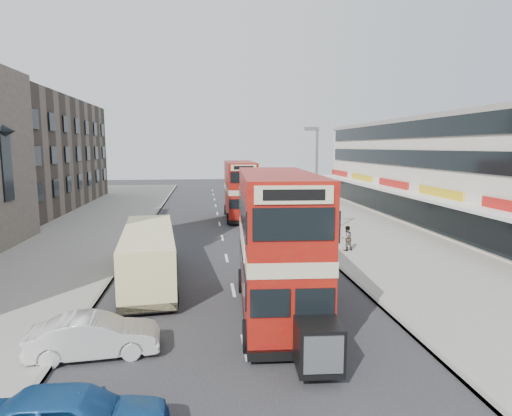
{
  "coord_description": "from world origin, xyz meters",
  "views": [
    {
      "loc": [
        -1.29,
        -11.88,
        6.76
      ],
      "look_at": [
        0.97,
        6.98,
        4.08
      ],
      "focal_mm": 30.46,
      "sensor_mm": 36.0,
      "label": 1
    }
  ],
  "objects_px": {
    "coach": "(149,254)",
    "pedestrian_far": "(305,203)",
    "cyclist": "(269,221)",
    "car_right_a": "(293,240)",
    "bus_main": "(277,244)",
    "street_lamp": "(315,175)",
    "bus_second": "(240,190)",
    "car_right_b": "(296,229)",
    "pedestrian_near": "(347,238)",
    "car_left_front": "(95,336)"
  },
  "relations": [
    {
      "from": "coach",
      "to": "car_right_b",
      "type": "distance_m",
      "value": 13.66
    },
    {
      "from": "car_right_b",
      "to": "bus_second",
      "type": "bearing_deg",
      "value": -161.18
    },
    {
      "from": "coach",
      "to": "pedestrian_far",
      "type": "bearing_deg",
      "value": 53.03
    },
    {
      "from": "bus_second",
      "to": "pedestrian_far",
      "type": "height_order",
      "value": "bus_second"
    },
    {
      "from": "street_lamp",
      "to": "cyclist",
      "type": "xyz_separation_m",
      "value": [
        -2.73,
        3.91,
        -3.92
      ]
    },
    {
      "from": "coach",
      "to": "car_right_a",
      "type": "height_order",
      "value": "coach"
    },
    {
      "from": "bus_main",
      "to": "car_left_front",
      "type": "relative_size",
      "value": 2.5
    },
    {
      "from": "bus_second",
      "to": "car_left_front",
      "type": "xyz_separation_m",
      "value": [
        -6.96,
        -26.59,
        -2.06
      ]
    },
    {
      "from": "street_lamp",
      "to": "bus_main",
      "type": "relative_size",
      "value": 0.79
    },
    {
      "from": "bus_second",
      "to": "coach",
      "type": "height_order",
      "value": "bus_second"
    },
    {
      "from": "bus_main",
      "to": "coach",
      "type": "distance_m",
      "value": 7.6
    },
    {
      "from": "car_right_b",
      "to": "cyclist",
      "type": "bearing_deg",
      "value": -147.89
    },
    {
      "from": "car_left_front",
      "to": "pedestrian_far",
      "type": "xyz_separation_m",
      "value": [
        13.95,
        29.46,
        0.29
      ]
    },
    {
      "from": "car_left_front",
      "to": "car_right_b",
      "type": "bearing_deg",
      "value": -36.43
    },
    {
      "from": "car_left_front",
      "to": "pedestrian_near",
      "type": "bearing_deg",
      "value": -50.9
    },
    {
      "from": "bus_main",
      "to": "car_right_a",
      "type": "xyz_separation_m",
      "value": [
        2.88,
        10.79,
        -2.28
      ]
    },
    {
      "from": "car_right_a",
      "to": "pedestrian_near",
      "type": "xyz_separation_m",
      "value": [
        3.29,
        -1.12,
        0.31
      ]
    },
    {
      "from": "bus_second",
      "to": "coach",
      "type": "bearing_deg",
      "value": 72.27
    },
    {
      "from": "coach",
      "to": "car_right_b",
      "type": "relative_size",
      "value": 1.97
    },
    {
      "from": "street_lamp",
      "to": "car_right_b",
      "type": "bearing_deg",
      "value": 127.03
    },
    {
      "from": "bus_second",
      "to": "cyclist",
      "type": "height_order",
      "value": "bus_second"
    },
    {
      "from": "coach",
      "to": "pedestrian_near",
      "type": "xyz_separation_m",
      "value": [
        11.83,
        4.81,
        -0.51
      ]
    },
    {
      "from": "bus_main",
      "to": "car_right_a",
      "type": "distance_m",
      "value": 11.4
    },
    {
      "from": "bus_main",
      "to": "bus_second",
      "type": "height_order",
      "value": "bus_main"
    },
    {
      "from": "street_lamp",
      "to": "cyclist",
      "type": "height_order",
      "value": "street_lamp"
    },
    {
      "from": "pedestrian_far",
      "to": "bus_main",
      "type": "bearing_deg",
      "value": -94.7
    },
    {
      "from": "coach",
      "to": "street_lamp",
      "type": "bearing_deg",
      "value": 32.26
    },
    {
      "from": "cyclist",
      "to": "pedestrian_far",
      "type": "bearing_deg",
      "value": 53.46
    },
    {
      "from": "coach",
      "to": "cyclist",
      "type": "distance_m",
      "value": 14.58
    },
    {
      "from": "car_right_a",
      "to": "pedestrian_near",
      "type": "relative_size",
      "value": 2.76
    },
    {
      "from": "car_left_front",
      "to": "car_right_b",
      "type": "xyz_separation_m",
      "value": [
        10.39,
        17.37,
        0.0
      ]
    },
    {
      "from": "street_lamp",
      "to": "bus_second",
      "type": "xyz_separation_m",
      "value": [
        -4.46,
        10.59,
        -2.05
      ]
    },
    {
      "from": "coach",
      "to": "car_right_a",
      "type": "xyz_separation_m",
      "value": [
        8.55,
        5.93,
        -0.82
      ]
    },
    {
      "from": "bus_second",
      "to": "car_right_b",
      "type": "xyz_separation_m",
      "value": [
        3.43,
        -9.22,
        -2.06
      ]
    },
    {
      "from": "bus_second",
      "to": "pedestrian_near",
      "type": "bearing_deg",
      "value": 112.21
    },
    {
      "from": "car_right_a",
      "to": "pedestrian_far",
      "type": "xyz_separation_m",
      "value": [
        4.59,
        15.86,
        0.32
      ]
    },
    {
      "from": "bus_main",
      "to": "pedestrian_far",
      "type": "xyz_separation_m",
      "value": [
        7.48,
        26.65,
        -1.96
      ]
    },
    {
      "from": "car_right_a",
      "to": "pedestrian_near",
      "type": "distance_m",
      "value": 3.49
    },
    {
      "from": "car_right_b",
      "to": "bus_main",
      "type": "bearing_deg",
      "value": -16.65
    },
    {
      "from": "pedestrian_far",
      "to": "cyclist",
      "type": "xyz_separation_m",
      "value": [
        -5.25,
        -9.55,
        -0.1
      ]
    },
    {
      "from": "bus_second",
      "to": "car_left_front",
      "type": "height_order",
      "value": "bus_second"
    },
    {
      "from": "cyclist",
      "to": "coach",
      "type": "bearing_deg",
      "value": -130.54
    },
    {
      "from": "coach",
      "to": "car_right_a",
      "type": "relative_size",
      "value": 2.15
    },
    {
      "from": "bus_second",
      "to": "coach",
      "type": "relative_size",
      "value": 0.98
    },
    {
      "from": "bus_second",
      "to": "pedestrian_far",
      "type": "bearing_deg",
      "value": -157.37
    },
    {
      "from": "pedestrian_far",
      "to": "coach",
      "type": "bearing_deg",
      "value": -110.12
    },
    {
      "from": "pedestrian_near",
      "to": "coach",
      "type": "bearing_deg",
      "value": 5.14
    },
    {
      "from": "bus_main",
      "to": "coach",
      "type": "height_order",
      "value": "bus_main"
    },
    {
      "from": "coach",
      "to": "car_left_front",
      "type": "xyz_separation_m",
      "value": [
        -0.81,
        -7.66,
        -0.8
      ]
    },
    {
      "from": "bus_main",
      "to": "pedestrian_far",
      "type": "bearing_deg",
      "value": -102.4
    }
  ]
}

